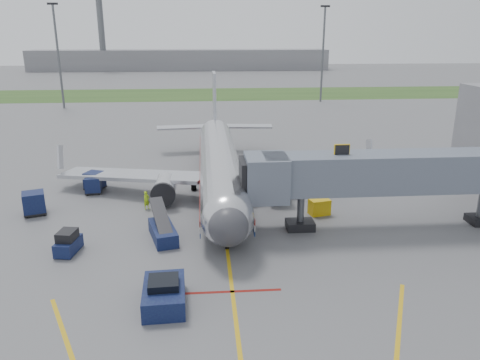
{
  "coord_description": "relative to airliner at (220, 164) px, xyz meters",
  "views": [
    {
      "loc": [
        -1.53,
        -28.95,
        15.08
      ],
      "look_at": [
        1.45,
        8.25,
        3.2
      ],
      "focal_mm": 35.0,
      "sensor_mm": 36.0,
      "label": 1
    }
  ],
  "objects": [
    {
      "name": "ground",
      "position": [
        -0.0,
        -15.25,
        -2.65
      ],
      "size": [
        400.0,
        400.0,
        0.0
      ],
      "primitive_type": "plane",
      "color": "#565659",
      "rests_on": "ground"
    },
    {
      "name": "grass_strip",
      "position": [
        -0.0,
        74.75,
        -2.64
      ],
      "size": [
        300.0,
        25.0,
        0.01
      ],
      "primitive_type": "cube",
      "color": "#2D4C1E",
      "rests_on": "ground"
    },
    {
      "name": "apron_markings",
      "position": [
        -0.0,
        -22.65,
        -2.64
      ],
      "size": [
        21.52,
        50.0,
        0.01
      ],
      "color": "gold",
      "rests_on": "ground"
    },
    {
      "name": "airliner",
      "position": [
        0.0,
        0.0,
        0.0
      ],
      "size": [
        32.1,
        35.67,
        10.25
      ],
      "color": "silver",
      "rests_on": "ground"
    },
    {
      "name": "jet_bridge",
      "position": [
        12.86,
        -10.25,
        1.82
      ],
      "size": [
        25.3,
        4.0,
        6.9
      ],
      "color": "slate",
      "rests_on": "ground"
    },
    {
      "name": "light_mast_left",
      "position": [
        -30.0,
        54.75,
        8.13
      ],
      "size": [
        2.0,
        0.44,
        20.4
      ],
      "color": "#595B60",
      "rests_on": "ground"
    },
    {
      "name": "light_mast_right",
      "position": [
        25.0,
        59.75,
        8.13
      ],
      "size": [
        2.0,
        0.44,
        20.4
      ],
      "color": "#595B60",
      "rests_on": "ground"
    },
    {
      "name": "distant_terminal",
      "position": [
        -10.0,
        154.75,
        1.35
      ],
      "size": [
        120.0,
        14.0,
        8.0
      ],
      "primitive_type": "cube",
      "color": "slate",
      "rests_on": "ground"
    },
    {
      "name": "control_tower",
      "position": [
        -40.0,
        149.75,
        14.68
      ],
      "size": [
        4.0,
        4.0,
        30.0
      ],
      "color": "#595B60",
      "rests_on": "ground"
    },
    {
      "name": "pushback_tug",
      "position": [
        -4.0,
        -20.3,
        -1.97
      ],
      "size": [
        2.55,
        3.99,
        1.62
      ],
      "color": "#0C0F37",
      "rests_on": "ground"
    },
    {
      "name": "baggage_tug",
      "position": [
        -11.32,
        -13.03,
        -1.91
      ],
      "size": [
        1.61,
        2.55,
        1.66
      ],
      "color": "#0C0F37",
      "rests_on": "ground"
    },
    {
      "name": "baggage_cart_a",
      "position": [
        -12.33,
        -0.07,
        -1.82
      ],
      "size": [
        1.63,
        1.63,
        1.62
      ],
      "color": "#0C0F37",
      "rests_on": "ground"
    },
    {
      "name": "baggage_cart_b",
      "position": [
        -16.2,
        -5.23,
        -1.65
      ],
      "size": [
        2.32,
        2.32,
        1.96
      ],
      "color": "#0C0F37",
      "rests_on": "ground"
    },
    {
      "name": "baggage_cart_c",
      "position": [
        -12.42,
        1.06,
        -1.73
      ],
      "size": [
        2.18,
        2.18,
        1.8
      ],
      "color": "#0C0F37",
      "rests_on": "ground"
    },
    {
      "name": "belt_loader",
      "position": [
        -4.77,
        -11.2,
        -2.05
      ],
      "size": [
        2.6,
        5.12,
        2.41
      ],
      "color": "#0C0F37",
      "rests_on": "ground"
    },
    {
      "name": "ground_power_cart",
      "position": [
        8.29,
        -7.25,
        -1.98
      ],
      "size": [
        1.9,
        1.48,
        1.35
      ],
      "color": "#E9B70D",
      "rests_on": "ground"
    },
    {
      "name": "ramp_worker",
      "position": [
        -6.69,
        -4.78,
        -1.83
      ],
      "size": [
        0.71,
        0.68,
        1.64
      ],
      "primitive_type": "imported",
      "rotation": [
        0.0,
        0.0,
        0.7
      ],
      "color": "#A4D719",
      "rests_on": "ground"
    }
  ]
}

